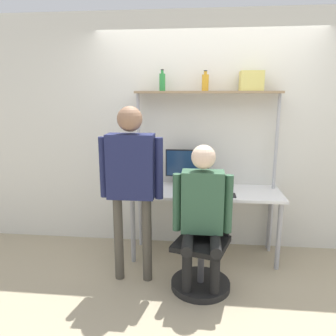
% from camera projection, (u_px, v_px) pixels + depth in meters
% --- Properties ---
extents(ground_plane, '(12.00, 12.00, 0.00)m').
position_uv_depth(ground_plane, '(203.00, 269.00, 3.46)').
color(ground_plane, tan).
extents(wall_back, '(8.00, 0.06, 2.70)m').
position_uv_depth(wall_back, '(206.00, 134.00, 3.80)').
color(wall_back, silver).
rests_on(wall_back, ground_plane).
extents(desk, '(1.65, 0.60, 0.76)m').
position_uv_depth(desk, '(205.00, 198.00, 3.62)').
color(desk, white).
rests_on(desk, ground_plane).
extents(shelf_unit, '(1.57, 0.25, 1.83)m').
position_uv_depth(shelf_unit, '(207.00, 120.00, 3.60)').
color(shelf_unit, '#997A56').
rests_on(shelf_unit, ground_plane).
extents(monitor, '(0.49, 0.21, 0.43)m').
position_uv_depth(monitor, '(187.00, 166.00, 3.71)').
color(monitor, black).
rests_on(monitor, desk).
extents(laptop, '(0.33, 0.21, 0.20)m').
position_uv_depth(laptop, '(204.00, 188.00, 3.51)').
color(laptop, '#333338').
rests_on(laptop, desk).
extents(cell_phone, '(0.07, 0.15, 0.01)m').
position_uv_depth(cell_phone, '(232.00, 195.00, 3.41)').
color(cell_phone, black).
rests_on(cell_phone, desk).
extents(office_chair, '(0.58, 0.58, 0.92)m').
position_uv_depth(office_chair, '(202.00, 258.00, 3.10)').
color(office_chair, black).
rests_on(office_chair, ground_plane).
extents(person_seated, '(0.54, 0.47, 1.37)m').
position_uv_depth(person_seated, '(202.00, 207.00, 2.94)').
color(person_seated, black).
rests_on(person_seated, ground_plane).
extents(person_standing, '(0.60, 0.23, 1.70)m').
position_uv_depth(person_standing, '(131.00, 172.00, 3.04)').
color(person_standing, '#4C473D').
rests_on(person_standing, ground_plane).
extents(bottle_amber, '(0.07, 0.07, 0.21)m').
position_uv_depth(bottle_amber, '(205.00, 82.00, 3.51)').
color(bottle_amber, gold).
rests_on(bottle_amber, shelf_unit).
extents(bottle_green, '(0.07, 0.07, 0.23)m').
position_uv_depth(bottle_green, '(162.00, 82.00, 3.56)').
color(bottle_green, '#2D8C3F').
rests_on(bottle_green, shelf_unit).
extents(storage_box, '(0.24, 0.21, 0.21)m').
position_uv_depth(storage_box, '(251.00, 81.00, 3.46)').
color(storage_box, '#DBCC66').
rests_on(storage_box, shelf_unit).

